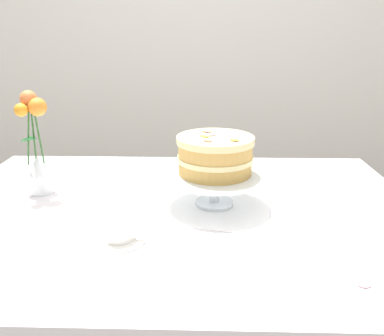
# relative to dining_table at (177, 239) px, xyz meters

# --- Properties ---
(back_wall) EXTENTS (7.00, 0.08, 2.80)m
(back_wall) POSITION_rel_dining_table_xyz_m (0.00, 1.92, 0.75)
(back_wall) COLOR silver
(back_wall) RESTS_ON ground
(dining_table) EXTENTS (1.40, 1.00, 0.74)m
(dining_table) POSITION_rel_dining_table_xyz_m (0.00, 0.00, 0.00)
(dining_table) COLOR white
(dining_table) RESTS_ON ground
(linen_napkin) EXTENTS (0.37, 0.37, 0.00)m
(linen_napkin) POSITION_rel_dining_table_xyz_m (0.11, 0.04, 0.09)
(linen_napkin) COLOR white
(linen_napkin) RESTS_ON dining_table
(cake_stand) EXTENTS (0.29, 0.29, 0.10)m
(cake_stand) POSITION_rel_dining_table_xyz_m (0.11, 0.04, 0.17)
(cake_stand) COLOR silver
(cake_stand) RESTS_ON linen_napkin
(layer_cake) EXTENTS (0.22, 0.22, 0.11)m
(layer_cake) POSITION_rel_dining_table_xyz_m (0.11, 0.04, 0.24)
(layer_cake) COLOR tan
(layer_cake) RESTS_ON cake_stand
(flower_vase) EXTENTS (0.09, 0.09, 0.32)m
(flower_vase) POSITION_rel_dining_table_xyz_m (-0.43, 0.12, 0.22)
(flower_vase) COLOR silver
(flower_vase) RESTS_ON dining_table
(teacup) EXTENTS (0.12, 0.12, 0.06)m
(teacup) POSITION_rel_dining_table_xyz_m (-0.13, -0.18, 0.12)
(teacup) COLOR white
(teacup) RESTS_ON dining_table
(loose_petal_0) EXTENTS (0.04, 0.04, 0.00)m
(loose_petal_0) POSITION_rel_dining_table_xyz_m (0.40, -0.34, 0.09)
(loose_petal_0) COLOR pink
(loose_petal_0) RESTS_ON dining_table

